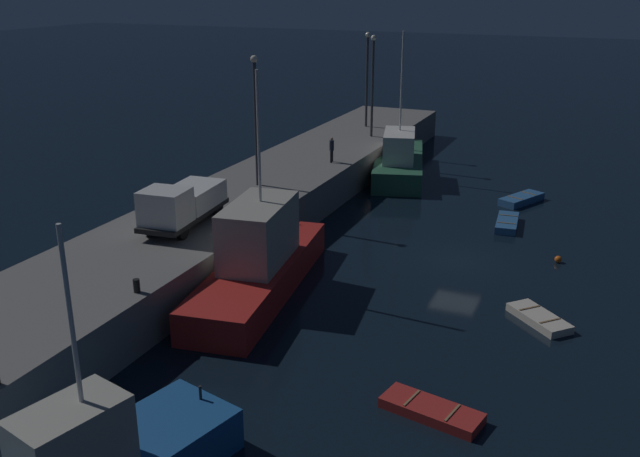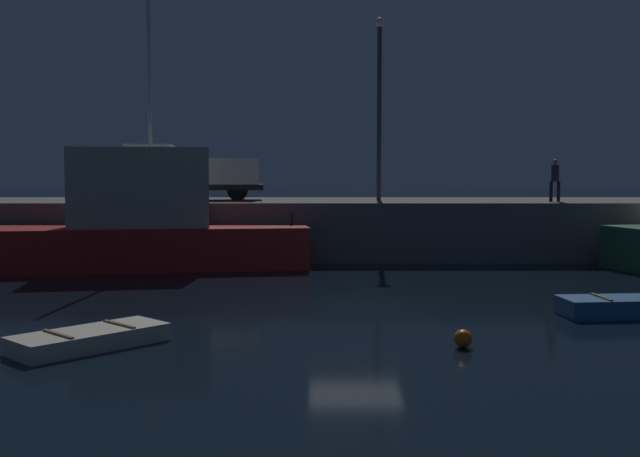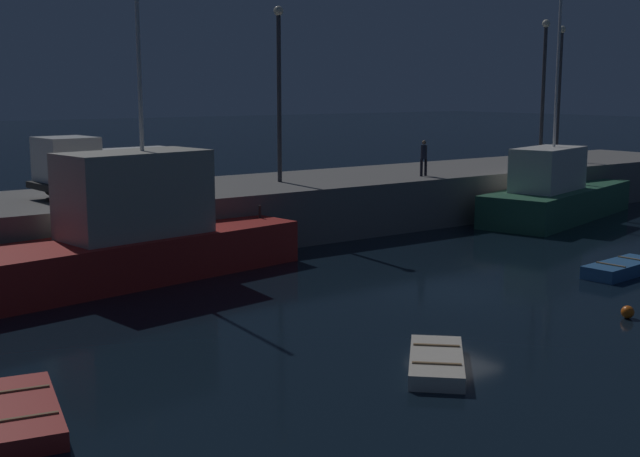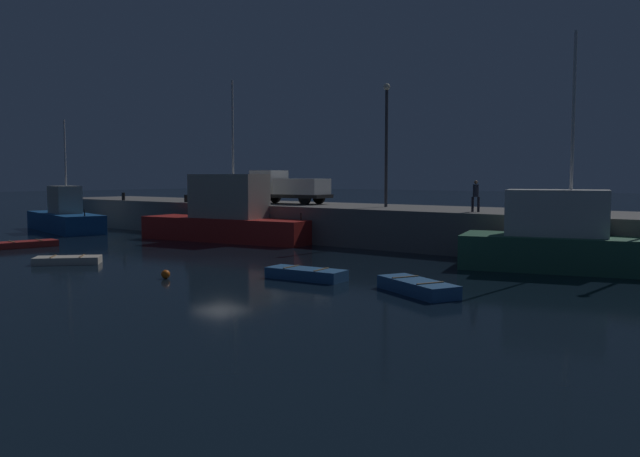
# 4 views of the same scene
# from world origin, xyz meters

# --- Properties ---
(ground_plane) EXTENTS (320.00, 320.00, 0.00)m
(ground_plane) POSITION_xyz_m (0.00, 0.00, 0.00)
(ground_plane) COLOR black
(pier_quay) EXTENTS (62.57, 7.51, 2.40)m
(pier_quay) POSITION_xyz_m (0.00, 13.32, 1.20)
(pier_quay) COLOR slate
(pier_quay) RESTS_ON ground
(fishing_trawler_red) EXTENTS (11.98, 6.56, 11.02)m
(fishing_trawler_red) POSITION_xyz_m (15.37, 8.26, 1.28)
(fishing_trawler_red) COLOR #2D6647
(fishing_trawler_red) RESTS_ON ground
(fishing_boat_blue) EXTENTS (13.02, 5.17, 10.76)m
(fishing_boat_blue) POSITION_xyz_m (-7.77, 8.10, 1.62)
(fishing_boat_blue) COLOR red
(fishing_boat_blue) RESTS_ON ground
(dinghy_orange_near) EXTENTS (3.86, 2.76, 0.54)m
(dinghy_orange_near) POSITION_xyz_m (12.30, -1.57, 0.25)
(dinghy_orange_near) COLOR #2D6099
(dinghy_orange_near) RESTS_ON ground
(rowboat_white_mid) EXTENTS (3.60, 1.58, 0.50)m
(rowboat_white_mid) POSITION_xyz_m (6.87, -1.51, 0.23)
(rowboat_white_mid) COLOR #2D6099
(rowboat_white_mid) RESTS_ON ground
(dinghy_red_small) EXTENTS (2.02, 3.82, 0.44)m
(dinghy_red_small) POSITION_xyz_m (-14.71, -2.49, 0.20)
(dinghy_red_small) COLOR #B22823
(dinghy_red_small) RESTS_ON ground
(rowboat_blue_far) EXTENTS (3.09, 3.17, 0.41)m
(rowboat_blue_far) POSITION_xyz_m (-5.71, -5.05, 0.18)
(rowboat_blue_far) COLOR beige
(rowboat_blue_far) RESTS_ON ground
(mooring_buoy_near) EXTENTS (0.38, 0.38, 0.38)m
(mooring_buoy_near) POSITION_xyz_m (1.98, -5.07, 0.19)
(mooring_buoy_near) COLOR orange
(mooring_buoy_near) RESTS_ON ground
(lamp_post_west) EXTENTS (0.44, 0.44, 7.95)m
(lamp_post_west) POSITION_xyz_m (1.64, 13.19, 7.04)
(lamp_post_west) COLOR #38383D
(lamp_post_west) RESTS_ON pier_quay
(lamp_post_east) EXTENTS (0.44, 0.44, 8.01)m
(lamp_post_east) POSITION_xyz_m (17.96, 11.47, 7.07)
(lamp_post_east) COLOR #38383D
(lamp_post_east) RESTS_ON pier_quay
(lamp_post_central) EXTENTS (0.44, 0.44, 7.93)m
(lamp_post_central) POSITION_xyz_m (21.60, 13.26, 7.04)
(lamp_post_central) COLOR #38383D
(lamp_post_central) RESTS_ON pier_quay
(utility_truck) EXTENTS (6.34, 2.79, 2.43)m
(utility_truck) POSITION_xyz_m (-6.76, 13.09, 3.62)
(utility_truck) COLOR black
(utility_truck) RESTS_ON pier_quay
(dockworker) EXTENTS (0.47, 0.37, 1.76)m
(dockworker) POSITION_xyz_m (8.80, 11.16, 3.40)
(dockworker) COLOR black
(dockworker) RESTS_ON pier_quay
(bollard_west) EXTENTS (0.28, 0.28, 0.57)m
(bollard_west) POSITION_xyz_m (-14.51, 10.18, 2.69)
(bollard_west) COLOR black
(bollard_west) RESTS_ON pier_quay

